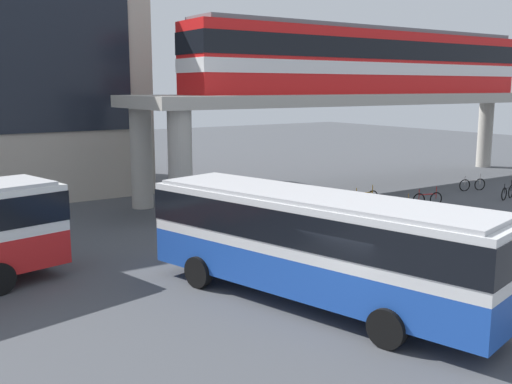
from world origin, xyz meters
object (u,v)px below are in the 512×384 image
Objects in this scene: bicycle_silver at (472,185)px; bicycle_red at (427,199)px; bicycle_black at (508,192)px; train at (370,60)px; bicycle_orange at (364,198)px; bicycle_brown at (404,208)px; bus_main at (314,237)px; bicycle_blue at (327,210)px; pedestrian_near_building at (277,218)px.

bicycle_silver is 6.24m from bicycle_red.
bicycle_black is (5.32, -1.16, 0.00)m from bicycle_red.
train is at bearing 77.95° from bicycle_red.
bicycle_brown is at bearing -98.02° from bicycle_orange.
bus_main is 6.72× the size of bicycle_brown.
train is at bearing 120.46° from bicycle_black.
train reaches higher than bicycle_silver.
bicycle_silver is (8.88, 2.65, 0.00)m from bicycle_brown.
bicycle_red is (-1.23, -5.78, -7.39)m from train.
bicycle_black is (19.44, 6.59, -1.63)m from bus_main.
bicycle_blue and bicycle_silver have the same top height.
bicycle_orange is (11.70, 9.95, -1.63)m from bus_main.
bus_main is at bearing -138.61° from train.
bus_main is 6.60× the size of bicycle_silver.
train is 15.36× the size of pedestrian_near_building.
train is 14.88m from pedestrian_near_building.
bus_main is 7.16× the size of pedestrian_near_building.
bicycle_orange is 1.01× the size of bicycle_blue.
bicycle_silver is 0.98× the size of bicycle_black.
bicycle_black is at bearing -1.15° from bicycle_brown.
bicycle_brown is at bearing -2.87° from pedestrian_near_building.
bus_main reaches higher than bicycle_blue.
bicycle_orange is 4.03m from bicycle_blue.
bicycle_brown and bicycle_red have the same top height.
bus_main is at bearing -118.71° from pedestrian_near_building.
bicycle_orange and bicycle_red have the same top height.
pedestrian_near_building is at bearing -172.01° from bicycle_silver.
bicycle_red is (6.21, -0.81, 0.00)m from bicycle_blue.
bus_main reaches higher than bicycle_black.
bicycle_brown is at bearing 30.98° from bus_main.
pedestrian_near_building is (3.90, 7.13, -1.25)m from bus_main.
bicycle_brown is at bearing -121.20° from train.
bicycle_orange is at bearing -135.57° from train.
bicycle_brown is 0.97× the size of bicycle_red.
bicycle_silver is at bearing -3.72° from bicycle_orange.
bus_main is (-15.36, -13.54, -5.76)m from train.
bicycle_blue is at bearing 170.28° from bicycle_black.
bicycle_orange is 8.44m from bicycle_black.
train is at bearing 139.15° from bicycle_silver.
bicycle_red is (2.87, 1.00, 0.00)m from bicycle_brown.
bicycle_red is (14.12, 7.75, -1.63)m from bus_main.
bicycle_brown is 7.37m from pedestrian_near_building.
pedestrian_near_building is at bearing -160.08° from bicycle_orange.
bicycle_orange is (-3.66, -3.58, -7.39)m from train.
bicycle_silver is at bearing -40.85° from train.
bicycle_orange is 3.27m from bicycle_red.
bicycle_orange and bicycle_blue have the same top height.
bicycle_brown is at bearing -163.40° from bicycle_silver.
bus_main reaches higher than bicycle_red.
bicycle_silver and bicycle_black have the same top height.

